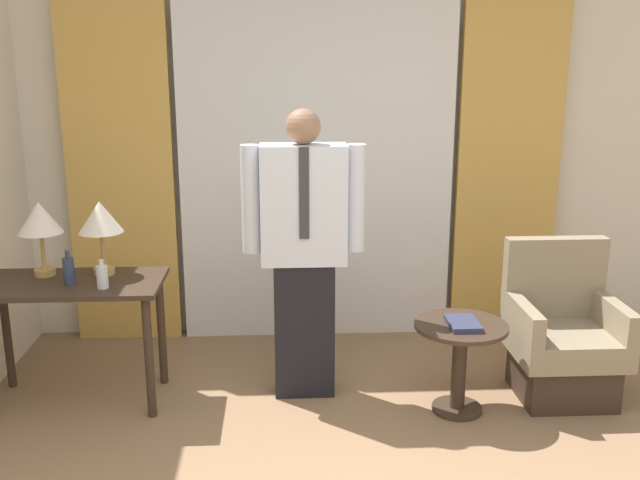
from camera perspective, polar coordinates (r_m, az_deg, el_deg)
wall_back at (r=5.17m, az=-0.33°, el=7.18°), size 10.00×0.06×2.70m
curtain_sheer_center at (r=5.04m, az=-0.26°, el=6.31°), size 1.93×0.06×2.58m
curtain_drape_left at (r=5.16m, az=-15.73°, el=5.96°), size 0.74×0.06×2.58m
curtain_drape_right at (r=5.29m, az=14.84°, el=6.22°), size 0.74×0.06×2.58m
desk at (r=4.40m, az=-19.32°, el=-4.68°), size 1.07×0.56×0.75m
table_lamp_left at (r=4.45m, az=-21.51°, el=1.46°), size 0.26×0.26×0.44m
table_lamp_right at (r=4.35m, az=-17.17°, el=1.56°), size 0.26×0.26×0.44m
bottle_near_edge at (r=4.16m, az=-17.02°, el=-2.80°), size 0.06×0.06×0.17m
bottle_by_lamp at (r=4.28m, az=-19.45°, el=-2.32°), size 0.06×0.06×0.20m
person at (r=4.17m, az=-1.30°, el=-0.49°), size 0.71×0.23×1.73m
armchair at (r=4.58m, az=18.78°, el=-7.70°), size 0.62×0.58×0.94m
side_table at (r=4.21m, az=11.12°, el=-8.80°), size 0.53×0.53×0.54m
book at (r=4.11m, az=11.37°, el=-6.56°), size 0.17×0.24×0.03m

